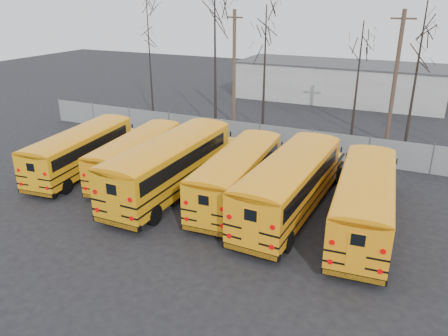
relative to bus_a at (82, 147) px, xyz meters
The scene contains 16 objects.
ground 9.52m from the bus_a, 17.21° to the right, with size 120.00×120.00×0.00m, color black.
fence 12.87m from the bus_a, 45.89° to the left, with size 40.00×0.04×2.00m, color gray.
distant_building 31.21m from the bus_a, 69.47° to the left, with size 22.00×8.00×4.00m, color beige.
bus_a is the anchor object (origin of this frame).
bus_b 3.85m from the bus_a, 13.68° to the left, with size 3.31×10.24×2.82m.
bus_c 7.06m from the bus_a, ahead, with size 2.95×12.22×3.41m.
bus_d 11.00m from the bus_a, ahead, with size 3.05×10.94×3.03m.
bus_e 14.16m from the bus_a, ahead, with size 3.25×11.89×3.30m.
bus_f 17.97m from the bus_a, ahead, with size 3.43×11.33×3.13m.
utility_pole_left 16.19m from the bus_a, 74.74° to the left, with size 1.71×0.71×9.94m.
utility_pole_right 23.50m from the bus_a, 40.71° to the left, with size 1.80×0.31×10.11m.
tree_0 15.48m from the bus_a, 105.94° to the left, with size 0.26×0.26×11.06m, color black.
tree_1 13.56m from the bus_a, 72.38° to the left, with size 0.26×0.26×12.97m, color black.
tree_2 16.38m from the bus_a, 62.48° to the left, with size 0.26×0.26×10.35m, color black.
tree_3 20.11m from the bus_a, 40.27° to the left, with size 0.26×0.26×9.36m, color black.
tree_4 22.64m from the bus_a, 31.12° to the left, with size 0.26×0.26×10.79m, color black.
Camera 1 is at (10.84, -17.92, 10.92)m, focal length 35.00 mm.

